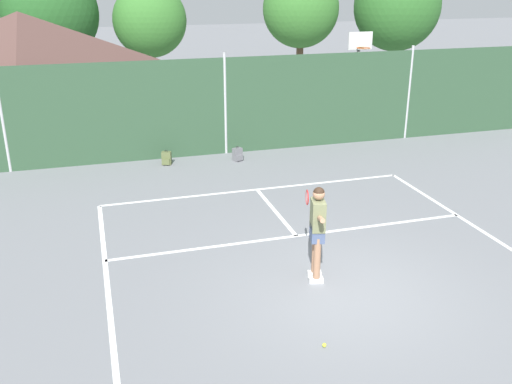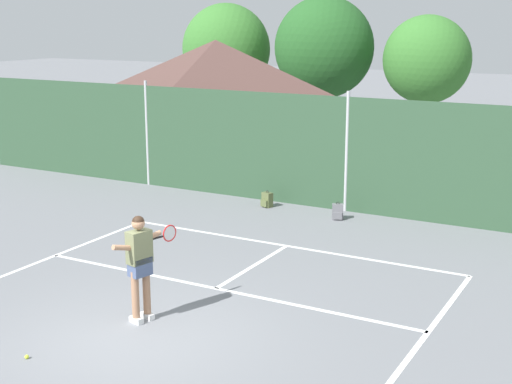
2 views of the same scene
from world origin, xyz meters
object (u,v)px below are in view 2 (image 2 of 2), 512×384
at_px(backpack_grey, 338,212).
at_px(tennis_ball, 27,357).
at_px(backpack_olive, 267,200).
at_px(tennis_player, 140,259).

bearing_deg(backpack_grey, tennis_ball, -96.74).
relative_size(tennis_ball, backpack_olive, 0.14).
distance_m(tennis_player, backpack_grey, 7.58).
relative_size(tennis_player, backpack_olive, 4.01).
bearing_deg(tennis_ball, backpack_grey, 83.26).
distance_m(tennis_player, tennis_ball, 2.36).
height_order(tennis_player, backpack_grey, tennis_player).
xyz_separation_m(tennis_player, backpack_grey, (0.47, 7.51, -0.92)).
bearing_deg(backpack_olive, tennis_ball, -83.88).
distance_m(tennis_ball, backpack_grey, 9.58).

